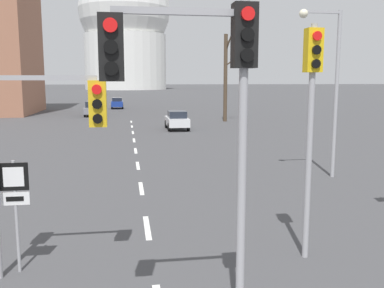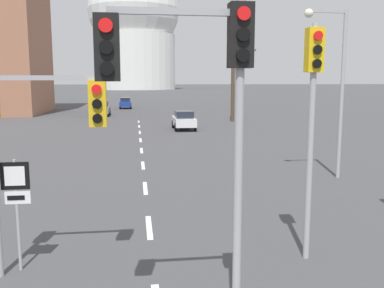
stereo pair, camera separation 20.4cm
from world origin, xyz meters
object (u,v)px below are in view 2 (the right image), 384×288
Objects in this scene: traffic_signal_centre_tall at (196,84)px; sedan_mid_centre at (101,108)px; sedan_near_left at (125,103)px; sedan_near_right at (184,120)px; route_sign_post at (16,196)px; traffic_signal_near_left at (30,119)px; traffic_signal_near_right at (312,99)px; street_lamp_right at (335,75)px.

sedan_mid_centre is (-4.84, 44.52, -3.25)m from traffic_signal_centre_tall.
sedan_near_right is (5.47, -27.86, -0.01)m from sedan_near_left.
route_sign_post is (-3.50, 2.94, -2.42)m from traffic_signal_centre_tall.
traffic_signal_near_left is 6.11m from traffic_signal_near_right.
sedan_mid_centre reaches higher than sedan_near_left.
traffic_signal_centre_tall is 2.17× the size of route_sign_post.
sedan_near_left is at bearing 101.69° from street_lamp_right.
sedan_near_right is 0.95× the size of sedan_mid_centre.
sedan_near_left is 28.39m from sedan_near_right.
sedan_mid_centre is (-7.99, 15.12, 0.04)m from sedan_near_right.
street_lamp_right reaches higher than traffic_signal_near_right.
traffic_signal_near_right is 1.25× the size of sedan_mid_centre.
traffic_signal_near_right is at bearing 0.50° from traffic_signal_near_left.
sedan_near_right is at bearing 75.89° from route_sign_post.
sedan_mid_centre is (-7.86, 41.78, -2.89)m from traffic_signal_near_right.
route_sign_post is 41.61m from sedan_mid_centre.
street_lamp_right is (4.31, 7.87, 0.62)m from traffic_signal_near_right.
sedan_near_left is (0.75, 54.57, -2.55)m from traffic_signal_near_left.
traffic_signal_near_right is at bearing -84.40° from sedan_near_left.
traffic_signal_near_left is 4.14m from traffic_signal_centre_tall.
traffic_signal_near_left is 1.15× the size of sedan_near_left.
traffic_signal_near_left is at bearing -179.50° from traffic_signal_near_right.
traffic_signal_near_right is at bearing 42.14° from traffic_signal_centre_tall.
sedan_mid_centre reaches higher than sedan_near_right.
sedan_near_right is (6.22, 26.71, -2.57)m from traffic_signal_near_left.
street_lamp_right is at bearing 55.33° from traffic_signal_centre_tall.
sedan_mid_centre is (-1.34, 41.58, -0.84)m from route_sign_post.
route_sign_post is 0.64× the size of sedan_near_left.
route_sign_post reaches higher than sedan_near_right.
street_lamp_right is 1.62× the size of sedan_mid_centre.
sedan_near_left is at bearing 92.32° from traffic_signal_centre_tall.
traffic_signal_near_right is 1.40× the size of sedan_near_left.
traffic_signal_near_right is 0.77× the size of street_lamp_right.
traffic_signal_near_right is 6.84m from route_sign_post.
route_sign_post is 27.30m from sedan_near_right.
traffic_signal_near_right is 1.00× the size of traffic_signal_centre_tall.
sedan_near_left is (-2.32, 57.25, -3.28)m from traffic_signal_centre_tall.
traffic_signal_near_right is at bearing -1.76° from route_sign_post.
traffic_signal_near_right is 54.86m from sedan_near_left.
street_lamp_right is 19.57m from sedan_near_right.
street_lamp_right reaches higher than sedan_near_left.
route_sign_post is 13.55m from street_lamp_right.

